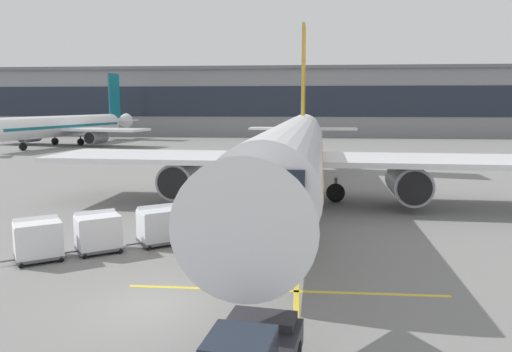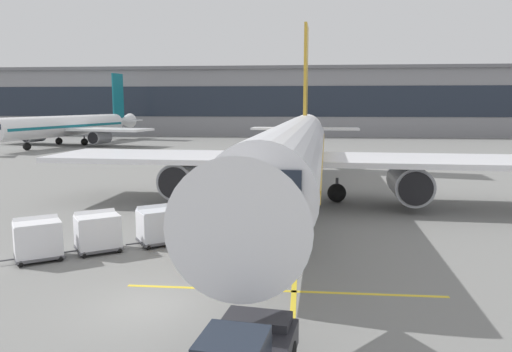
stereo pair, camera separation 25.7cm
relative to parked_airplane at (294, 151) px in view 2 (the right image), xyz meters
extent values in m
plane|color=slate|center=(-4.67, -18.07, -3.68)|extent=(600.00, 600.00, 0.00)
cylinder|color=white|center=(-0.04, -0.79, 0.09)|extent=(5.60, 34.59, 4.02)
cube|color=gold|center=(-0.04, -0.79, 0.09)|extent=(5.58, 33.21, 0.48)
cone|color=white|center=(-0.92, -20.00, 0.09)|extent=(4.00, 4.20, 3.82)
cone|color=white|center=(0.90, 19.62, 0.40)|extent=(3.71, 6.59, 3.42)
cube|color=white|center=(-8.97, 0.48, -0.51)|extent=(16.66, 7.63, 0.36)
cylinder|color=#93969E|center=(-7.76, -0.26, -1.94)|extent=(2.70, 4.59, 2.49)
cylinder|color=black|center=(-7.86, -2.55, -1.94)|extent=(2.12, 0.22, 2.12)
cube|color=white|center=(8.98, -0.35, -0.51)|extent=(16.66, 7.63, 0.36)
cylinder|color=#93969E|center=(7.70, -0.98, -1.94)|extent=(2.70, 4.59, 2.49)
cylinder|color=black|center=(7.60, -3.26, -1.94)|extent=(2.12, 0.22, 2.12)
cube|color=gold|center=(0.83, 18.02, 6.06)|extent=(0.47, 4.14, 10.33)
cube|color=white|center=(0.81, 17.69, 0.70)|extent=(11.24, 3.26, 0.20)
cube|color=#1E2633|center=(-0.79, -17.19, 0.70)|extent=(2.90, 1.94, 0.89)
cylinder|color=#47474C|center=(-0.51, -11.11, -2.46)|extent=(0.22, 0.22, 1.09)
sphere|color=black|center=(-0.51, -11.11, -3.01)|extent=(1.34, 1.34, 1.34)
cylinder|color=#47474C|center=(-2.97, 1.07, -2.46)|extent=(0.22, 0.22, 1.09)
sphere|color=black|center=(-2.97, 1.07, -3.01)|extent=(1.34, 1.34, 1.34)
cylinder|color=#47474C|center=(3.06, 0.79, -2.46)|extent=(0.22, 0.22, 1.09)
sphere|color=black|center=(3.06, 0.79, -3.01)|extent=(1.34, 1.34, 1.34)
cube|color=#A3A8B2|center=(-4.79, -7.51, -3.18)|extent=(3.75, 3.03, 0.44)
cube|color=black|center=(-5.78, -7.64, -2.61)|extent=(0.79, 0.78, 0.70)
cylinder|color=#333338|center=(-5.18, -7.32, -2.56)|extent=(0.08, 0.08, 0.80)
cube|color=#A3A8B2|center=(-3.67, -6.91, -2.10)|extent=(4.79, 3.16, 1.86)
cube|color=black|center=(-3.67, -6.91, -2.01)|extent=(4.60, 2.97, 1.72)
cube|color=#333338|center=(-3.46, -7.29, -1.98)|extent=(4.32, 2.39, 1.91)
cube|color=#333338|center=(-3.89, -6.52, -1.98)|extent=(4.32, 2.39, 1.91)
cylinder|color=black|center=(-3.39, -7.59, -3.40)|extent=(0.59, 0.44, 0.56)
cylinder|color=black|center=(-4.09, -6.29, -3.40)|extent=(0.59, 0.44, 0.56)
cylinder|color=black|center=(-5.48, -8.72, -3.40)|extent=(0.59, 0.44, 0.56)
cylinder|color=black|center=(-6.18, -7.43, -3.40)|extent=(0.59, 0.44, 0.56)
cube|color=#515156|center=(-6.45, -10.69, -3.47)|extent=(2.56, 2.46, 0.12)
cylinder|color=#4C4C51|center=(-7.55, -11.46, -3.48)|extent=(0.61, 0.46, 0.07)
cube|color=silver|center=(-6.45, -10.69, -2.66)|extent=(2.42, 2.32, 1.50)
cube|color=silver|center=(-6.68, -10.35, -2.13)|extent=(1.99, 1.73, 0.74)
cube|color=silver|center=(-7.24, -11.24, -2.66)|extent=(0.85, 1.20, 1.38)
sphere|color=black|center=(-7.49, -10.59, -3.53)|extent=(0.30, 0.30, 0.30)
sphere|color=black|center=(-6.71, -11.71, -3.53)|extent=(0.30, 0.30, 0.30)
sphere|color=black|center=(-6.18, -9.67, -3.53)|extent=(0.30, 0.30, 0.30)
sphere|color=black|center=(-5.40, -10.79, -3.53)|extent=(0.30, 0.30, 0.30)
cube|color=#515156|center=(-8.95, -12.22, -3.47)|extent=(2.56, 2.46, 0.12)
cylinder|color=#4C4C51|center=(-10.06, -12.99, -3.48)|extent=(0.61, 0.46, 0.07)
cube|color=silver|center=(-8.95, -12.22, -2.66)|extent=(2.42, 2.32, 1.50)
cube|color=silver|center=(-9.19, -11.88, -2.13)|extent=(1.99, 1.73, 0.74)
cube|color=silver|center=(-9.74, -12.77, -2.66)|extent=(0.85, 1.20, 1.38)
sphere|color=black|center=(-10.00, -12.12, -3.53)|extent=(0.30, 0.30, 0.30)
sphere|color=black|center=(-9.22, -13.23, -3.53)|extent=(0.30, 0.30, 0.30)
sphere|color=black|center=(-8.69, -11.20, -3.53)|extent=(0.30, 0.30, 0.30)
sphere|color=black|center=(-7.91, -12.31, -3.53)|extent=(0.30, 0.30, 0.30)
cube|color=#515156|center=(-11.09, -13.67, -3.47)|extent=(2.56, 2.46, 0.12)
cylinder|color=#4C4C51|center=(-12.20, -14.45, -3.48)|extent=(0.61, 0.46, 0.07)
cube|color=silver|center=(-11.09, -13.67, -2.66)|extent=(2.42, 2.32, 1.50)
cube|color=silver|center=(-11.33, -13.34, -2.13)|extent=(1.99, 1.73, 0.74)
cube|color=silver|center=(-11.88, -14.23, -2.66)|extent=(0.85, 1.20, 1.38)
sphere|color=black|center=(-12.14, -13.58, -3.53)|extent=(0.30, 0.30, 0.30)
sphere|color=black|center=(-11.36, -14.69, -3.53)|extent=(0.30, 0.30, 0.30)
sphere|color=black|center=(-10.83, -12.66, -3.53)|extent=(0.30, 0.30, 0.30)
sphere|color=black|center=(-10.05, -13.77, -3.53)|extent=(0.30, 0.30, 0.30)
cube|color=#28282D|center=(-0.56, -21.30, -2.53)|extent=(1.90, 1.21, 0.24)
cylinder|color=black|center=(-1.52, -21.46, -3.30)|extent=(0.38, 0.79, 0.76)
cylinder|color=#514C42|center=(-5.43, -7.28, -3.25)|extent=(0.15, 0.15, 0.86)
cylinder|color=#514C42|center=(-5.25, -7.28, -3.25)|extent=(0.15, 0.15, 0.86)
cube|color=yellow|center=(-5.34, -7.28, -2.53)|extent=(0.39, 0.25, 0.58)
cube|color=white|center=(-5.33, -7.15, -2.53)|extent=(0.34, 0.03, 0.08)
sphere|color=beige|center=(-5.34, -7.28, -2.12)|extent=(0.21, 0.21, 0.21)
sphere|color=yellow|center=(-5.34, -7.28, -2.05)|extent=(0.23, 0.23, 0.23)
cylinder|color=yellow|center=(-5.58, -7.27, -2.57)|extent=(0.09, 0.09, 0.56)
cylinder|color=yellow|center=(-5.10, -7.29, -2.57)|extent=(0.09, 0.09, 0.56)
cylinder|color=#514C42|center=(-5.70, -10.85, -3.25)|extent=(0.15, 0.15, 0.86)
cylinder|color=#514C42|center=(-5.58, -10.72, -3.25)|extent=(0.15, 0.15, 0.86)
cube|color=orange|center=(-5.64, -10.79, -2.53)|extent=(0.43, 0.44, 0.58)
cube|color=white|center=(-5.73, -10.70, -2.53)|extent=(0.24, 0.26, 0.08)
sphere|color=brown|center=(-5.64, -10.79, -2.12)|extent=(0.21, 0.21, 0.21)
sphere|color=yellow|center=(-5.64, -10.79, -2.05)|extent=(0.23, 0.23, 0.23)
cylinder|color=orange|center=(-5.80, -10.97, -2.57)|extent=(0.09, 0.09, 0.56)
cylinder|color=orange|center=(-5.48, -10.61, -2.57)|extent=(0.09, 0.09, 0.56)
cylinder|color=black|center=(-6.02, -7.75, -3.25)|extent=(0.15, 0.15, 0.86)
cylinder|color=black|center=(-6.20, -7.70, -3.25)|extent=(0.15, 0.15, 0.86)
cube|color=orange|center=(-6.11, -7.72, -2.53)|extent=(0.43, 0.33, 0.58)
cube|color=white|center=(-6.14, -7.84, -2.53)|extent=(0.33, 0.10, 0.08)
sphere|color=beige|center=(-6.11, -7.72, -2.12)|extent=(0.21, 0.21, 0.21)
sphere|color=yellow|center=(-6.11, -7.72, -2.05)|extent=(0.23, 0.23, 0.23)
cylinder|color=orange|center=(-5.88, -7.79, -2.57)|extent=(0.09, 0.09, 0.56)
cylinder|color=orange|center=(-6.34, -7.66, -2.57)|extent=(0.09, 0.09, 0.56)
cylinder|color=#333847|center=(-4.54, -11.28, -3.25)|extent=(0.15, 0.15, 0.86)
cylinder|color=#333847|center=(-4.63, -11.44, -3.25)|extent=(0.15, 0.15, 0.86)
cube|color=orange|center=(-4.58, -11.36, -2.53)|extent=(0.40, 0.45, 0.58)
cube|color=white|center=(-4.48, -11.42, -2.53)|extent=(0.19, 0.30, 0.08)
sphere|color=beige|center=(-4.58, -11.36, -2.12)|extent=(0.21, 0.21, 0.21)
sphere|color=yellow|center=(-4.58, -11.36, -2.05)|extent=(0.23, 0.23, 0.23)
cylinder|color=orange|center=(-4.46, -11.15, -2.57)|extent=(0.09, 0.09, 0.56)
cylinder|color=orange|center=(-4.71, -11.57, -2.57)|extent=(0.09, 0.09, 0.56)
cube|color=black|center=(-7.85, -1.20, -3.65)|extent=(0.53, 0.53, 0.05)
cone|color=orange|center=(-7.85, -1.20, -3.35)|extent=(0.42, 0.42, 0.55)
cylinder|color=white|center=(-7.85, -1.20, -3.32)|extent=(0.23, 0.23, 0.07)
cube|color=black|center=(-6.80, -1.81, -3.65)|extent=(0.66, 0.66, 0.05)
cone|color=orange|center=(-6.80, -1.81, -3.28)|extent=(0.53, 0.53, 0.69)
cylinder|color=white|center=(-6.80, -1.81, -3.25)|extent=(0.29, 0.29, 0.08)
cube|color=black|center=(-7.37, -0.09, -3.65)|extent=(0.61, 0.61, 0.05)
cone|color=orange|center=(-7.37, -0.09, -3.31)|extent=(0.49, 0.49, 0.64)
cylinder|color=white|center=(-7.37, -0.09, -3.27)|extent=(0.27, 0.27, 0.08)
cube|color=yellow|center=(0.34, -0.79, -3.67)|extent=(0.20, 110.00, 0.01)
cube|color=yellow|center=(-0.04, -16.32, -3.67)|extent=(12.00, 0.20, 0.01)
cube|color=gray|center=(-10.89, 81.42, 3.43)|extent=(148.20, 21.65, 14.21)
cube|color=#1E2633|center=(-10.89, 70.55, 3.79)|extent=(143.75, 0.10, 6.40)
cube|color=slate|center=(-10.89, 79.26, 10.89)|extent=(146.72, 18.40, 0.70)
cylinder|color=white|center=(-38.96, 44.67, -0.39)|extent=(9.36, 29.54, 3.44)
cube|color=#146B7A|center=(-38.96, 44.67, -0.39)|extent=(9.16, 28.40, 0.41)
cone|color=white|center=(-35.40, 61.78, -0.13)|extent=(3.98, 5.98, 2.92)
cube|color=white|center=(-46.33, 46.95, -0.90)|extent=(14.90, 8.62, 0.36)
cylinder|color=#93969E|center=(-45.41, 46.16, -2.15)|extent=(2.87, 4.18, 2.13)
cylinder|color=black|center=(-45.81, 44.23, -2.15)|extent=(1.80, 0.49, 1.81)
cube|color=white|center=(-31.29, 43.82, -0.90)|extent=(14.90, 8.62, 0.36)
cylinder|color=#93969E|center=(-32.45, 43.46, -2.15)|extent=(2.87, 4.18, 2.13)
cylinder|color=black|center=(-32.85, 41.54, -2.15)|extent=(1.80, 0.49, 1.81)
cube|color=#146B7A|center=(-35.68, 60.44, 4.72)|extent=(0.99, 3.52, 8.84)
cube|color=white|center=(-35.74, 60.17, 0.13)|extent=(9.80, 4.25, 0.20)
cylinder|color=#47474C|center=(-40.76, 36.01, -2.59)|extent=(0.22, 0.22, 0.97)
sphere|color=black|center=(-40.76, 36.01, -3.08)|extent=(1.19, 1.19, 1.19)
cylinder|color=#47474C|center=(-41.18, 46.63, -2.59)|extent=(0.22, 0.22, 0.97)
sphere|color=black|center=(-41.18, 46.63, -3.08)|extent=(1.19, 1.19, 1.19)
cylinder|color=#47474C|center=(-36.13, 45.58, -2.59)|extent=(0.22, 0.22, 0.97)
sphere|color=black|center=(-36.13, 45.58, -3.08)|extent=(1.19, 1.19, 1.19)
camera|label=1|loc=(0.33, -33.79, 3.25)|focal=34.30mm
camera|label=2|loc=(0.59, -33.77, 3.25)|focal=34.30mm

